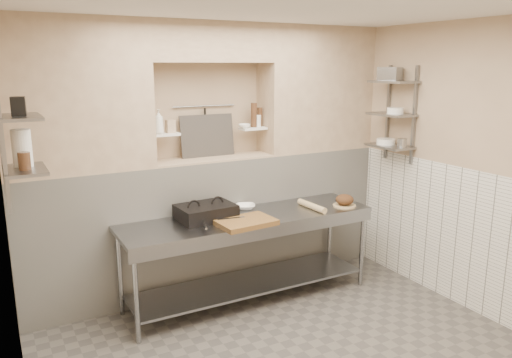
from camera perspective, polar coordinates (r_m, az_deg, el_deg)
wall_left at (r=3.20m, az=-26.97°, el=-6.39°), size 0.10×3.90×2.80m
wall_right at (r=5.21m, az=24.56°, el=0.91°), size 0.10×3.90×2.80m
wall_back at (r=5.53m, az=-6.14°, el=2.67°), size 4.00×0.10×2.80m
backwall_lower at (r=5.48m, az=-4.96°, el=-4.96°), size 4.00×0.40×1.40m
alcove_sill at (r=5.30m, az=-5.11°, el=2.35°), size 1.30×0.40×0.02m
backwall_pillar_left at (r=4.86m, az=-19.95°, el=8.87°), size 1.35×0.40×1.40m
backwall_pillar_right at (r=5.87m, az=6.88°, el=10.12°), size 1.35×0.40×1.40m
backwall_header at (r=5.22m, az=-5.38°, el=15.30°), size 1.30×0.40×0.40m
wainscot_left at (r=3.48m, az=-24.71°, el=-17.27°), size 0.02×3.90×1.40m
wainscot_right at (r=5.34m, az=23.47°, el=-6.52°), size 0.02×3.90×1.40m
alcove_shelf_left at (r=5.08m, az=-10.37°, el=5.04°), size 0.28×0.16×0.02m
alcove_shelf_right at (r=5.47m, az=-0.34°, el=5.81°), size 0.28×0.16×0.02m
utensil_rail at (r=5.39m, az=-5.95°, el=8.30°), size 0.70×0.02×0.02m
hanging_steel at (r=5.39m, az=-5.83°, el=6.48°), size 0.02×0.02×0.30m
splash_panel at (r=5.36m, az=-5.59°, el=4.94°), size 0.60×0.08×0.45m
shelf_rail_left_a at (r=4.33m, az=-27.12°, el=3.82°), size 0.03×0.03×0.95m
shelf_rail_left_b at (r=3.94m, az=-26.93°, el=3.05°), size 0.03×0.03×0.95m
wall_shelf_left_lower at (r=4.17m, az=-24.91°, el=0.94°), size 0.30×0.50×0.02m
wall_shelf_left_upper at (r=4.11m, az=-25.43°, el=6.39°), size 0.30×0.50×0.03m
shelf_rail_right_a at (r=5.91m, az=14.84°, el=7.37°), size 0.03×0.03×1.05m
shelf_rail_right_b at (r=5.63m, az=17.63°, el=6.94°), size 0.03×0.03×1.05m
wall_shelf_right_lower at (r=5.72m, az=15.01°, el=3.65°), size 0.30×0.50×0.02m
wall_shelf_right_mid at (r=5.68m, az=15.22°, el=7.14°), size 0.30×0.50×0.02m
wall_shelf_right_upper at (r=5.66m, az=15.43°, el=10.66°), size 0.30×0.50×0.03m
prep_table at (r=5.08m, az=-0.77°, el=-7.08°), size 2.60×0.70×0.90m
panini_press at (r=4.90m, az=-5.76°, el=-3.79°), size 0.56×0.43×0.15m
cutting_board at (r=4.74m, az=-1.20°, el=-4.95°), size 0.56×0.41×0.05m
knife_blade at (r=4.78m, az=-2.86°, el=-4.52°), size 0.27×0.07×0.01m
tongs at (r=4.59m, az=-5.88°, el=-5.21°), size 0.09×0.24×0.02m
mixing_bowl at (r=5.24m, az=-1.21°, el=-3.19°), size 0.27×0.27×0.05m
rolling_pin at (r=5.27m, az=6.40°, el=-3.09°), size 0.09×0.43×0.07m
bread_board at (r=5.43m, az=10.07°, el=-3.00°), size 0.24×0.24×0.01m
bread_loaf at (r=5.41m, az=10.09°, el=-2.34°), size 0.19×0.19×0.12m
bottle_soap at (r=5.00m, az=-11.06°, el=6.44°), size 0.09×0.09×0.24m
jar_alcove at (r=5.10m, az=-9.75°, el=5.95°), size 0.08×0.08×0.13m
bowl_alcove at (r=5.42m, az=-1.33°, el=6.09°), size 0.16×0.16×0.04m
condiment_a at (r=5.54m, az=0.42°, el=7.11°), size 0.06×0.06×0.21m
condiment_b at (r=5.47m, az=-0.24°, el=7.32°), size 0.07×0.07×0.26m
condiment_c at (r=5.52m, az=0.19°, el=6.67°), size 0.08×0.08×0.13m
jug_left at (r=4.22m, az=-25.18°, el=3.21°), size 0.14×0.14×0.29m
jar_left at (r=4.10m, az=-24.95°, el=1.87°), size 0.09×0.09×0.13m
box_left_upper at (r=4.08m, az=-25.53°, el=7.51°), size 0.11×0.11×0.14m
bowl_right at (r=5.76m, az=14.61°, el=4.17°), size 0.20×0.20×0.06m
canister_right at (r=5.58m, az=16.37°, el=3.98°), size 0.10×0.10×0.10m
bowl_right_mid at (r=5.63m, az=15.63°, el=7.53°), size 0.18×0.18×0.07m
basket_right at (r=5.70m, az=15.06°, el=11.53°), size 0.25×0.27×0.14m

